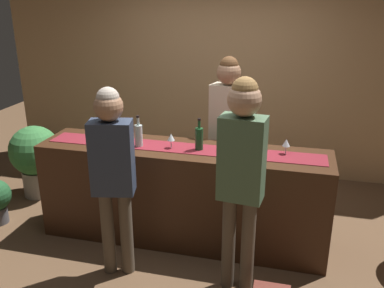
{
  "coord_description": "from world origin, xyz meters",
  "views": [
    {
      "loc": [
        0.98,
        -3.53,
        2.33
      ],
      "look_at": [
        0.1,
        0.0,
        1.01
      ],
      "focal_mm": 39.14,
      "sensor_mm": 36.0,
      "label": 1
    }
  ],
  "objects": [
    {
      "name": "counter_runner_cloth",
      "position": [
        0.0,
        0.0,
        0.97
      ],
      "size": [
        2.62,
        0.28,
        0.01
      ],
      "primitive_type": "cube",
      "color": "maroon",
      "rests_on": "bar_counter"
    },
    {
      "name": "customer_browsing",
      "position": [
        -0.4,
        -0.66,
        1.02
      ],
      "size": [
        0.38,
        0.27,
        1.66
      ],
      "rotation": [
        0.0,
        0.0,
        0.22
      ],
      "color": "brown",
      "rests_on": "ground"
    },
    {
      "name": "wine_bottle_green",
      "position": [
        0.16,
        -0.01,
        1.08
      ],
      "size": [
        0.07,
        0.07,
        0.3
      ],
      "color": "#194723",
      "rests_on": "bar_counter"
    },
    {
      "name": "wine_glass_mid_counter",
      "position": [
        0.94,
        0.07,
        1.07
      ],
      "size": [
        0.07,
        0.07,
        0.14
      ],
      "color": "silver",
      "rests_on": "bar_counter"
    },
    {
      "name": "bar_counter",
      "position": [
        0.0,
        0.0,
        0.48
      ],
      "size": [
        2.76,
        0.6,
        0.96
      ],
      "primitive_type": "cube",
      "color": "#3D2314",
      "rests_on": "ground"
    },
    {
      "name": "wine_glass_far_end",
      "position": [
        -0.1,
        -0.03,
        1.07
      ],
      "size": [
        0.07,
        0.07,
        0.14
      ],
      "color": "silver",
      "rests_on": "bar_counter"
    },
    {
      "name": "bartender",
      "position": [
        0.33,
        0.58,
        1.09
      ],
      "size": [
        0.38,
        0.27,
        1.75
      ],
      "rotation": [
        0.0,
        0.0,
        2.9
      ],
      "color": "#26262B",
      "rests_on": "ground"
    },
    {
      "name": "ground_plane",
      "position": [
        0.0,
        0.0,
        0.0
      ],
      "size": [
        10.0,
        10.0,
        0.0
      ],
      "primitive_type": "plane",
      "color": "brown"
    },
    {
      "name": "wine_bottle_clear",
      "position": [
        -0.41,
        -0.05,
        1.08
      ],
      "size": [
        0.07,
        0.07,
        0.3
      ],
      "color": "#B2C6C1",
      "rests_on": "bar_counter"
    },
    {
      "name": "wine_glass_near_customer",
      "position": [
        0.62,
        -0.12,
        1.07
      ],
      "size": [
        0.07,
        0.07,
        0.14
      ],
      "color": "silver",
      "rests_on": "bar_counter"
    },
    {
      "name": "customer_sipping",
      "position": [
        0.64,
        -0.62,
        1.11
      ],
      "size": [
        0.36,
        0.25,
        1.78
      ],
      "rotation": [
        0.0,
        0.0,
        -0.11
      ],
      "color": "brown",
      "rests_on": "ground"
    },
    {
      "name": "back_wall",
      "position": [
        0.0,
        1.9,
        1.45
      ],
      "size": [
        6.0,
        0.12,
        2.9
      ],
      "primitive_type": "cube",
      "color": "tan",
      "rests_on": "ground"
    },
    {
      "name": "potted_plant_tall",
      "position": [
        -1.96,
        0.51,
        0.5
      ],
      "size": [
        0.59,
        0.59,
        0.87
      ],
      "color": "#9E9389",
      "rests_on": "ground"
    }
  ]
}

